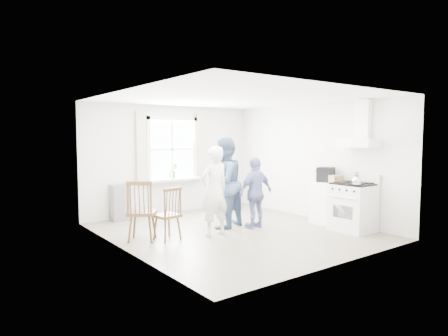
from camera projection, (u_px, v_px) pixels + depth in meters
room_shell at (235, 166)px, 7.74m from camera, size 4.62×5.12×2.64m
window_assembly at (173, 153)px, 9.68m from camera, size 1.88×0.24×1.70m
range_hood at (360, 135)px, 7.84m from camera, size 0.45×0.76×0.94m
shelf_unit at (120, 202)px, 8.84m from camera, size 0.40×0.30×0.80m
gas_stove at (353, 207)px, 7.86m from camera, size 0.68×0.76×1.12m
kettle at (357, 181)px, 7.46m from camera, size 0.18×0.18×0.25m
low_cabinet at (327, 203)px, 8.46m from camera, size 0.50×0.55×0.90m
stereo_stack at (326, 175)px, 8.45m from camera, size 0.45×0.43×0.31m
cardboard_box at (336, 179)px, 8.22m from camera, size 0.28×0.23×0.16m
windsor_chair_a at (171, 208)px, 7.09m from camera, size 0.47×0.46×0.97m
windsor_chair_b at (140, 205)px, 6.99m from camera, size 0.64×0.64×1.10m
person_left at (214, 191)px, 7.46m from camera, size 0.64×0.64×1.69m
person_mid at (224, 183)px, 8.11m from camera, size 1.11×1.11×1.84m
person_right at (256, 193)px, 8.09m from camera, size 0.89×0.89×1.45m
potted_plant at (174, 171)px, 9.64m from camera, size 0.23×0.23×0.36m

